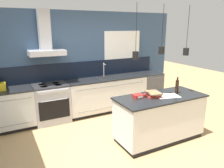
# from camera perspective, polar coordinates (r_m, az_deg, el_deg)

# --- Properties ---
(ground_plane) EXTENTS (16.00, 16.00, 0.00)m
(ground_plane) POSITION_cam_1_polar(r_m,az_deg,el_deg) (4.41, 1.61, -15.39)
(ground_plane) COLOR tan
(ground_plane) RESTS_ON ground
(wall_back) EXTENTS (5.60, 2.35, 2.60)m
(wall_back) POSITION_cam_1_polar(r_m,az_deg,el_deg) (5.68, -8.72, 5.91)
(wall_back) COLOR #354C6B
(wall_back) RESTS_ON ground_plane
(counter_run_left) EXTENTS (1.11, 0.64, 0.91)m
(counter_run_left) POSITION_cam_1_polar(r_m,az_deg,el_deg) (5.30, -25.61, -6.05)
(counter_run_left) COLOR black
(counter_run_left) RESTS_ON ground_plane
(counter_run_sink) EXTENTS (2.18, 0.64, 1.28)m
(counter_run_sink) POSITION_cam_1_polar(r_m,az_deg,el_deg) (5.86, -1.34, -2.64)
(counter_run_sink) COLOR black
(counter_run_sink) RESTS_ON ground_plane
(oven_range) EXTENTS (0.80, 0.66, 0.91)m
(oven_range) POSITION_cam_1_polar(r_m,az_deg,el_deg) (5.39, -15.55, -4.82)
(oven_range) COLOR #B5B5BA
(oven_range) RESTS_ON ground_plane
(dishwasher) EXTENTS (0.61, 0.65, 0.91)m
(dishwasher) POSITION_cam_1_polar(r_m,az_deg,el_deg) (6.57, 9.57, -0.97)
(dishwasher) COLOR #4C4C51
(dishwasher) RESTS_ON ground_plane
(kitchen_island) EXTENTS (1.79, 0.79, 0.91)m
(kitchen_island) POSITION_cam_1_polar(r_m,az_deg,el_deg) (4.48, 12.30, -8.62)
(kitchen_island) COLOR black
(kitchen_island) RESTS_ON ground_plane
(bottle_on_island) EXTENTS (0.07, 0.07, 0.33)m
(bottle_on_island) POSITION_cam_1_polar(r_m,az_deg,el_deg) (4.56, 16.62, -0.62)
(bottle_on_island) COLOR black
(bottle_on_island) RESTS_ON kitchen_island
(book_stack) EXTENTS (0.32, 0.36, 0.09)m
(book_stack) POSITION_cam_1_polar(r_m,az_deg,el_deg) (4.27, 10.72, -2.63)
(book_stack) COLOR #B2332D
(book_stack) RESTS_ON kitchen_island
(red_supply_box) EXTENTS (0.19, 0.15, 0.07)m
(red_supply_box) POSITION_cam_1_polar(r_m,az_deg,el_deg) (4.15, 6.85, -3.16)
(red_supply_box) COLOR red
(red_supply_box) RESTS_ON kitchen_island
(paper_pile) EXTENTS (0.50, 0.40, 0.01)m
(paper_pile) POSITION_cam_1_polar(r_m,az_deg,el_deg) (4.37, 14.27, -3.02)
(paper_pile) COLOR silver
(paper_pile) RESTS_ON kitchen_island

